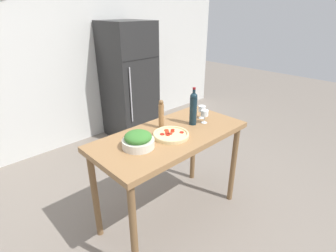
# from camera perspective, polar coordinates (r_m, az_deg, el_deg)

# --- Properties ---
(ground_plane) EXTENTS (14.00, 14.00, 0.00)m
(ground_plane) POSITION_cam_1_polar(r_m,az_deg,el_deg) (2.83, 0.50, -18.65)
(ground_plane) COLOR slate
(wall_back) EXTENTS (6.40, 0.08, 2.60)m
(wall_back) POSITION_cam_1_polar(r_m,az_deg,el_deg) (4.00, -22.70, 13.55)
(wall_back) COLOR silver
(wall_back) RESTS_ON ground_plane
(refrigerator) EXTENTS (0.66, 0.71, 1.77)m
(refrigerator) POSITION_cam_1_polar(r_m,az_deg,el_deg) (4.15, -8.48, 9.51)
(refrigerator) COLOR black
(refrigerator) RESTS_ON ground_plane
(prep_counter) EXTENTS (1.41, 0.67, 0.92)m
(prep_counter) POSITION_cam_1_polar(r_m,az_deg,el_deg) (2.35, 0.57, -4.05)
(prep_counter) COLOR olive
(prep_counter) RESTS_ON ground_plane
(wine_bottle) EXTENTS (0.07, 0.07, 0.36)m
(wine_bottle) POSITION_cam_1_polar(r_m,az_deg,el_deg) (2.43, 5.52, 3.97)
(wine_bottle) COLOR #142833
(wine_bottle) RESTS_ON prep_counter
(wine_glass_near) EXTENTS (0.07, 0.07, 0.13)m
(wine_glass_near) POSITION_cam_1_polar(r_m,az_deg,el_deg) (2.50, 7.99, 2.66)
(wine_glass_near) COLOR silver
(wine_glass_near) RESTS_ON prep_counter
(wine_glass_far) EXTENTS (0.07, 0.07, 0.13)m
(wine_glass_far) POSITION_cam_1_polar(r_m,az_deg,el_deg) (2.61, 7.40, 3.62)
(wine_glass_far) COLOR silver
(wine_glass_far) RESTS_ON prep_counter
(pepper_mill) EXTENTS (0.05, 0.05, 0.27)m
(pepper_mill) POSITION_cam_1_polar(r_m,az_deg,el_deg) (2.35, -1.48, 2.49)
(pepper_mill) COLOR olive
(pepper_mill) RESTS_ON prep_counter
(salad_bowl) EXTENTS (0.26, 0.26, 0.13)m
(salad_bowl) POSITION_cam_1_polar(r_m,az_deg,el_deg) (2.06, -6.45, -3.10)
(salad_bowl) COLOR silver
(salad_bowl) RESTS_ON prep_counter
(homemade_pizza) EXTENTS (0.31, 0.31, 0.04)m
(homemade_pizza) POSITION_cam_1_polar(r_m,az_deg,el_deg) (2.24, 0.64, -1.89)
(homemade_pizza) COLOR #DBC189
(homemade_pizza) RESTS_ON prep_counter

